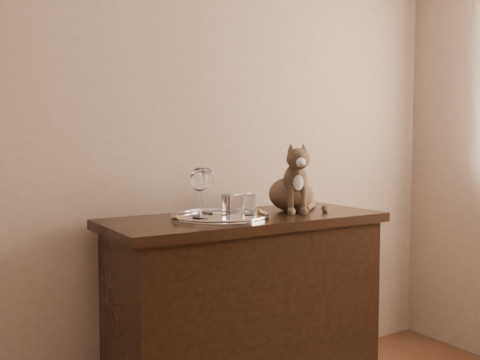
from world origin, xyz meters
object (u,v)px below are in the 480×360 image
object	(u,v)px
tumbler_c	(246,204)
wine_glass_b	(206,191)
wine_glass_a	(200,192)
tumbler_a	(245,205)
tray	(220,218)
tumbler_b	(233,207)
sideboard	(245,314)
wine_glass_c	(200,193)
cat	(291,177)

from	to	relation	value
tumbler_c	wine_glass_b	bearing A→B (deg)	142.76
wine_glass_a	tumbler_a	bearing A→B (deg)	-37.77
tray	tumbler_b	size ratio (longest dim) A/B	4.04
wine_glass_b	tumbler_a	bearing A→B (deg)	-63.08
sideboard	wine_glass_c	distance (m)	0.58
tumbler_b	cat	distance (m)	0.43
wine_glass_c	tumbler_b	distance (m)	0.15
wine_glass_b	cat	size ratio (longest dim) A/B	0.64
wine_glass_a	wine_glass_c	bearing A→B (deg)	-119.87
tray	cat	world-z (taller)	cat
wine_glass_c	wine_glass_b	bearing A→B (deg)	52.37
sideboard	tray	size ratio (longest dim) A/B	3.00
wine_glass_c	wine_glass_a	bearing A→B (deg)	60.13
wine_glass_a	tumbler_b	distance (m)	0.17
wine_glass_a	tumbler_c	distance (m)	0.21
tumbler_a	cat	xyz separation A→B (m)	(0.31, 0.10, 0.10)
tumbler_a	tumbler_c	bearing A→B (deg)	55.94
wine_glass_a	cat	distance (m)	0.46
tray	cat	distance (m)	0.42
wine_glass_c	tumbler_c	size ratio (longest dim) A/B	2.47
tumbler_c	cat	xyz separation A→B (m)	(0.26, 0.03, 0.10)
wine_glass_a	tumbler_c	xyz separation A→B (m)	(0.19, -0.04, -0.06)
tray	sideboard	bearing A→B (deg)	5.85
tray	tumbler_a	size ratio (longest dim) A/B	4.19
wine_glass_c	tumbler_b	world-z (taller)	wine_glass_c
wine_glass_a	wine_glass_c	distance (m)	0.06
sideboard	tumbler_c	xyz separation A→B (m)	(-0.00, -0.01, 0.47)
wine_glass_c	tumbler_a	bearing A→B (deg)	-20.31
sideboard	tray	world-z (taller)	tray
wine_glass_b	tumbler_c	bearing A→B (deg)	-37.24
sideboard	wine_glass_b	size ratio (longest dim) A/B	6.08
sideboard	wine_glass_b	bearing A→B (deg)	144.94
tumbler_a	tumbler_b	bearing A→B (deg)	-156.92
tray	tumbler_b	xyz separation A→B (m)	(0.00, -0.10, 0.05)
sideboard	tumbler_a	bearing A→B (deg)	-123.63
wine_glass_b	wine_glass_c	xyz separation A→B (m)	(-0.08, -0.11, 0.00)
cat	tumbler_a	bearing A→B (deg)	-139.03
tray	tumbler_c	distance (m)	0.14
tumbler_b	wine_glass_a	bearing A→B (deg)	114.18
wine_glass_b	wine_glass_a	bearing A→B (deg)	-132.81
tray	wine_glass_a	xyz separation A→B (m)	(-0.06, 0.05, 0.10)
sideboard	tumbler_b	bearing A→B (deg)	-139.77
wine_glass_b	wine_glass_c	world-z (taller)	wine_glass_c
wine_glass_c	tumbler_b	size ratio (longest dim) A/B	2.06
sideboard	tumbler_b	world-z (taller)	tumbler_b
cat	wine_glass_a	bearing A→B (deg)	-158.49
tumbler_b	tumbler_c	bearing A→B (deg)	39.39
tumbler_b	sideboard	bearing A→B (deg)	40.23
tray	wine_glass_c	size ratio (longest dim) A/B	1.96
tumbler_c	sideboard	bearing A→B (deg)	61.97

